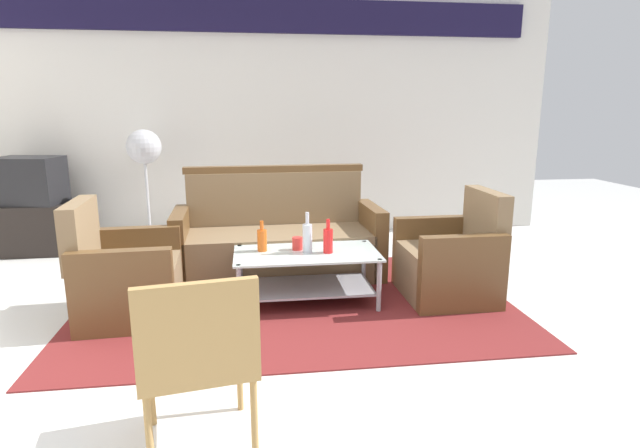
% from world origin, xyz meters
% --- Properties ---
extents(ground_plane, '(14.00, 14.00, 0.00)m').
position_xyz_m(ground_plane, '(0.00, 0.00, 0.00)').
color(ground_plane, white).
extents(wall_back, '(6.52, 0.19, 2.80)m').
position_xyz_m(wall_back, '(0.00, 3.05, 1.48)').
color(wall_back, silver).
rests_on(wall_back, ground).
extents(rug, '(3.29, 2.17, 0.01)m').
position_xyz_m(rug, '(0.02, 0.74, 0.01)').
color(rug, maroon).
rests_on(rug, ground).
extents(couch, '(1.82, 0.79, 0.96)m').
position_xyz_m(couch, '(-0.07, 1.43, 0.32)').
color(couch, '#7F6647').
rests_on(couch, rug).
extents(armchair_left, '(0.73, 0.79, 0.85)m').
position_xyz_m(armchair_left, '(-1.22, 0.64, 0.29)').
color(armchair_left, '#7F6647').
rests_on(armchair_left, rug).
extents(armchair_right, '(0.70, 0.76, 0.85)m').
position_xyz_m(armchair_right, '(1.25, 0.71, 0.29)').
color(armchair_right, '#7F6647').
rests_on(armchair_right, rug).
extents(coffee_table, '(1.10, 0.60, 0.40)m').
position_xyz_m(coffee_table, '(0.10, 0.74, 0.27)').
color(coffee_table, silver).
rests_on(coffee_table, rug).
extents(bottle_orange, '(0.07, 0.07, 0.24)m').
position_xyz_m(bottle_orange, '(-0.23, 0.82, 0.50)').
color(bottle_orange, '#D85919').
rests_on(bottle_orange, coffee_table).
extents(bottle_clear, '(0.07, 0.07, 0.31)m').
position_xyz_m(bottle_clear, '(0.11, 0.73, 0.53)').
color(bottle_clear, silver).
rests_on(bottle_clear, coffee_table).
extents(bottle_red, '(0.07, 0.07, 0.26)m').
position_xyz_m(bottle_red, '(0.26, 0.70, 0.51)').
color(bottle_red, red).
rests_on(bottle_red, coffee_table).
extents(cup, '(0.08, 0.08, 0.10)m').
position_xyz_m(cup, '(0.04, 0.81, 0.46)').
color(cup, red).
rests_on(cup, coffee_table).
extents(tv_stand, '(0.80, 0.50, 0.52)m').
position_xyz_m(tv_stand, '(-2.55, 2.55, 0.26)').
color(tv_stand, black).
rests_on(tv_stand, ground).
extents(television, '(0.66, 0.53, 0.48)m').
position_xyz_m(television, '(-2.55, 2.55, 0.76)').
color(television, black).
rests_on(television, tv_stand).
extents(pedestal_fan, '(0.36, 0.36, 1.27)m').
position_xyz_m(pedestal_fan, '(-1.41, 2.60, 1.01)').
color(pedestal_fan, '#2D2D33').
rests_on(pedestal_fan, ground).
extents(wicker_chair, '(0.55, 0.55, 0.84)m').
position_xyz_m(wicker_chair, '(-0.55, -0.99, 0.49)').
color(wicker_chair, '#AD844C').
rests_on(wicker_chair, ground).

